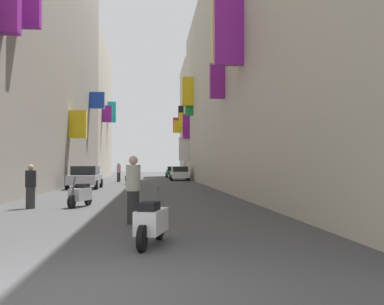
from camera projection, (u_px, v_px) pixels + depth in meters
ground_plane at (141, 185)px, 35.27m from camera, size 140.00×140.00×0.00m
building_left_mid_a at (24, 45)px, 30.80m from camera, size 7.39×35.23×19.79m
building_left_mid_b at (82, 110)px, 56.48m from camera, size 7.15×16.45×17.09m
building_right_near at (291, 27)px, 22.68m from camera, size 7.33×32.76×17.30m
building_right_mid_a at (220, 101)px, 46.47m from camera, size 7.16×15.05×16.49m
building_right_mid_c at (204, 121)px, 60.68m from camera, size 7.25×10.83×15.15m
parked_car_green at (173, 172)px, 56.41m from camera, size 1.88×4.44×1.38m
parked_car_silver at (85, 177)px, 29.47m from camera, size 1.99×4.14×1.49m
parked_car_white at (180, 173)px, 45.23m from camera, size 1.91×4.43×1.42m
scooter_white at (151, 221)px, 8.54m from camera, size 0.69×1.80×1.13m
scooter_silver at (80, 194)px, 16.43m from camera, size 0.74×1.74×1.13m
scooter_black at (129, 178)px, 36.33m from camera, size 0.56×1.84×1.13m
pedestrian_crossing at (31, 187)px, 15.80m from camera, size 0.54×0.54×1.57m
pedestrian_near_left at (133, 190)px, 11.67m from camera, size 0.50×0.50×1.79m
pedestrian_near_right at (119, 172)px, 41.12m from camera, size 0.54×0.54×1.80m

